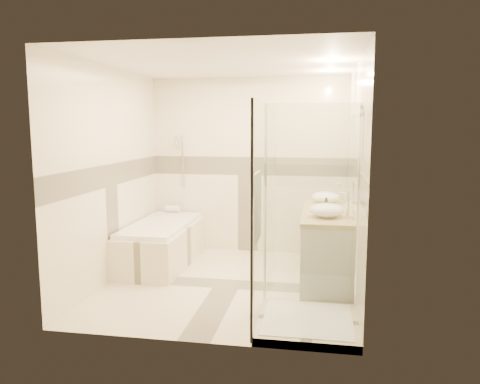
% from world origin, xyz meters
% --- Properties ---
extents(room, '(2.82, 3.02, 2.52)m').
position_xyz_m(room, '(0.06, 0.01, 1.26)').
color(room, beige).
rests_on(room, ground).
extents(bathtub, '(0.75, 1.70, 0.56)m').
position_xyz_m(bathtub, '(-1.02, 0.65, 0.31)').
color(bathtub, beige).
rests_on(bathtub, ground).
extents(vanity, '(0.58, 1.62, 0.85)m').
position_xyz_m(vanity, '(1.12, 0.30, 0.43)').
color(vanity, silver).
rests_on(vanity, ground).
extents(shower_enclosure, '(0.96, 0.93, 2.04)m').
position_xyz_m(shower_enclosure, '(0.83, -0.97, 0.51)').
color(shower_enclosure, beige).
rests_on(shower_enclosure, ground).
extents(vessel_sink_near, '(0.36, 0.36, 0.15)m').
position_xyz_m(vessel_sink_near, '(1.10, 0.86, 0.92)').
color(vessel_sink_near, white).
rests_on(vessel_sink_near, vanity).
extents(vessel_sink_far, '(0.37, 0.37, 0.15)m').
position_xyz_m(vessel_sink_far, '(1.10, -0.09, 0.92)').
color(vessel_sink_far, white).
rests_on(vessel_sink_far, vanity).
extents(faucet_near, '(0.11, 0.03, 0.27)m').
position_xyz_m(faucet_near, '(1.32, 0.86, 1.01)').
color(faucet_near, silver).
rests_on(faucet_near, vanity).
extents(faucet_far, '(0.11, 0.03, 0.28)m').
position_xyz_m(faucet_far, '(1.32, -0.09, 1.01)').
color(faucet_far, silver).
rests_on(faucet_far, vanity).
extents(amenity_bottle_a, '(0.09, 0.09, 0.16)m').
position_xyz_m(amenity_bottle_a, '(1.10, 0.17, 0.93)').
color(amenity_bottle_a, black).
rests_on(amenity_bottle_a, vanity).
extents(amenity_bottle_b, '(0.16, 0.16, 0.16)m').
position_xyz_m(amenity_bottle_b, '(1.10, 0.23, 0.93)').
color(amenity_bottle_b, black).
rests_on(amenity_bottle_b, vanity).
extents(folded_towels, '(0.16, 0.26, 0.08)m').
position_xyz_m(folded_towels, '(1.10, 0.97, 0.89)').
color(folded_towels, silver).
rests_on(folded_towels, vanity).
extents(rolled_towel, '(0.21, 0.10, 0.10)m').
position_xyz_m(rolled_towel, '(-1.11, 1.40, 0.61)').
color(rolled_towel, silver).
rests_on(rolled_towel, bathtub).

